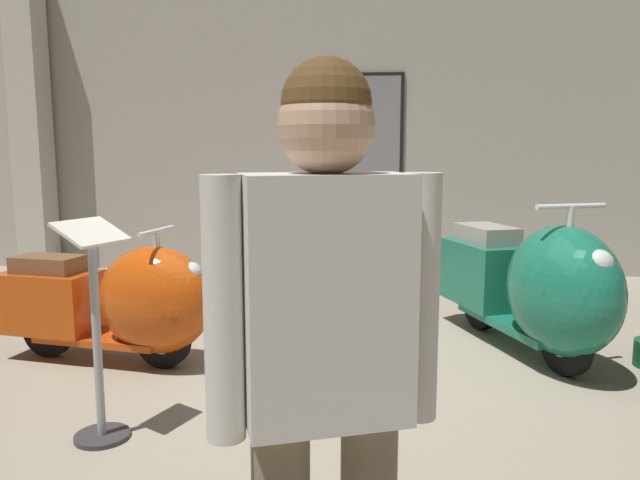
% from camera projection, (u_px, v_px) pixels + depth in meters
% --- Properties ---
extents(ground_plane, '(60.00, 60.00, 0.00)m').
position_uv_depth(ground_plane, '(311.00, 392.00, 3.75)').
color(ground_plane, gray).
extents(showroom_back_wall, '(18.00, 0.63, 3.71)m').
position_uv_depth(showroom_back_wall, '(332.00, 118.00, 7.30)').
color(showroom_back_wall, '#ADA89E').
rests_on(showroom_back_wall, ground).
extents(scooter_0, '(1.62, 0.71, 0.96)m').
position_uv_depth(scooter_0, '(122.00, 302.00, 4.20)').
color(scooter_0, black).
rests_on(scooter_0, ground).
extents(scooter_1, '(1.13, 1.93, 1.14)m').
position_uv_depth(scooter_1, '(535.00, 286.00, 4.33)').
color(scooter_1, black).
rests_on(scooter_1, ground).
extents(visitor_1, '(0.54, 0.36, 1.68)m').
position_uv_depth(visitor_1, '(326.00, 363.00, 1.45)').
color(visitor_1, black).
rests_on(visitor_1, ground).
extents(info_stanchion, '(0.33, 0.38, 1.14)m').
position_uv_depth(info_stanchion, '(97.00, 350.00, 3.08)').
color(info_stanchion, '#333338').
rests_on(info_stanchion, ground).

